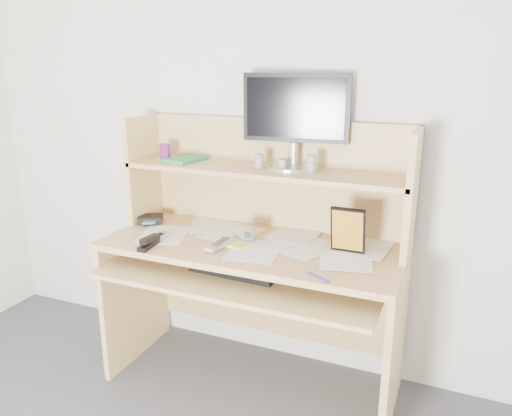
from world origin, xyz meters
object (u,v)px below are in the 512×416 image
at_px(keyboard, 235,270).
at_px(tv_remote, 220,244).
at_px(desk, 258,249).
at_px(monitor, 295,118).
at_px(game_case, 348,230).

bearing_deg(keyboard, tv_remote, 163.11).
relative_size(desk, keyboard, 3.39).
height_order(keyboard, monitor, monitor).
bearing_deg(monitor, keyboard, -117.78).
distance_m(keyboard, tv_remote, 0.14).
relative_size(keyboard, tv_remote, 2.31).
height_order(desk, monitor, monitor).
relative_size(desk, tv_remote, 7.84).
bearing_deg(desk, monitor, 50.18).
bearing_deg(monitor, desk, -135.20).
xyz_separation_m(desk, game_case, (0.44, -0.04, 0.17)).
relative_size(game_case, monitor, 0.42).
bearing_deg(desk, game_case, -4.92).
distance_m(tv_remote, game_case, 0.58).
relative_size(desk, monitor, 2.76).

